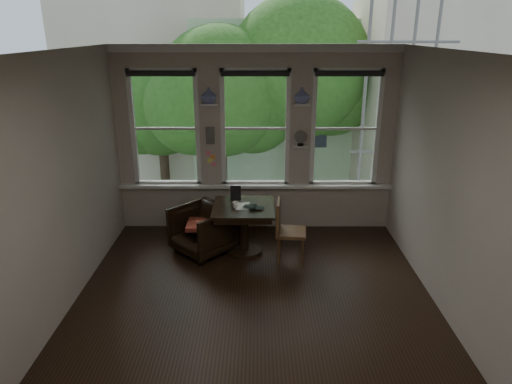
{
  "coord_description": "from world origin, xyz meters",
  "views": [
    {
      "loc": [
        0.04,
        -5.02,
        3.21
      ],
      "look_at": [
        0.02,
        0.9,
        1.09
      ],
      "focal_mm": 32.0,
      "sensor_mm": 36.0,
      "label": 1
    }
  ],
  "objects_px": {
    "side_chair_right": "(291,232)",
    "laptop": "(252,209)",
    "table": "(244,229)",
    "armchair_left": "(203,230)",
    "mug": "(235,205)"
  },
  "relations": [
    {
      "from": "armchair_left",
      "to": "side_chair_right",
      "type": "height_order",
      "value": "side_chair_right"
    },
    {
      "from": "table",
      "to": "side_chair_right",
      "type": "distance_m",
      "value": 0.75
    },
    {
      "from": "side_chair_right",
      "to": "mug",
      "type": "bearing_deg",
      "value": 82.72
    },
    {
      "from": "armchair_left",
      "to": "side_chair_right",
      "type": "bearing_deg",
      "value": 31.76
    },
    {
      "from": "table",
      "to": "armchair_left",
      "type": "relative_size",
      "value": 1.13
    },
    {
      "from": "mug",
      "to": "table",
      "type": "bearing_deg",
      "value": 31.4
    },
    {
      "from": "table",
      "to": "armchair_left",
      "type": "height_order",
      "value": "table"
    },
    {
      "from": "side_chair_right",
      "to": "mug",
      "type": "height_order",
      "value": "side_chair_right"
    },
    {
      "from": "table",
      "to": "laptop",
      "type": "xyz_separation_m",
      "value": [
        0.13,
        -0.14,
        0.39
      ]
    },
    {
      "from": "table",
      "to": "laptop",
      "type": "relative_size",
      "value": 2.93
    },
    {
      "from": "armchair_left",
      "to": "laptop",
      "type": "relative_size",
      "value": 2.59
    },
    {
      "from": "side_chair_right",
      "to": "laptop",
      "type": "height_order",
      "value": "side_chair_right"
    },
    {
      "from": "armchair_left",
      "to": "mug",
      "type": "bearing_deg",
      "value": 34.55
    },
    {
      "from": "side_chair_right",
      "to": "laptop",
      "type": "xyz_separation_m",
      "value": [
        -0.57,
        0.13,
        0.3
      ]
    },
    {
      "from": "side_chair_right",
      "to": "laptop",
      "type": "relative_size",
      "value": 2.99
    }
  ]
}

